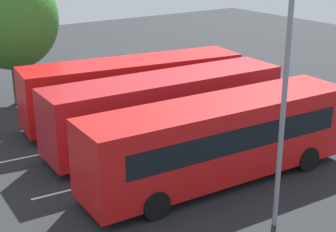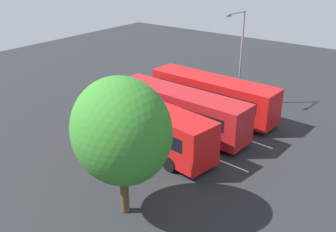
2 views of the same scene
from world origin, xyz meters
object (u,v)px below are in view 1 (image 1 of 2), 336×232
Objects in this scene: bus_center_right at (134,88)px; depot_tree at (10,20)px; street_lamp at (279,84)px; bus_far_left at (221,138)px; bus_center_left at (167,108)px.

bus_center_right is 7.83m from depot_tree.
street_lamp reaches higher than bus_center_right.
bus_far_left is 1.00× the size of bus_center_left.
bus_far_left is 7.53m from bus_center_right.
bus_center_left is at bearing 87.57° from bus_far_left.
bus_center_right is 1.52× the size of depot_tree.
bus_center_right is at bearing -58.45° from depot_tree.
depot_tree is (-3.03, 13.68, 2.90)m from bus_far_left.
street_lamp is at bearing -97.77° from bus_far_left.
depot_tree is (-2.44, 16.92, -0.03)m from street_lamp.
bus_center_right is (0.77, 7.49, 0.00)m from bus_far_left.
depot_tree is at bearing 105.15° from bus_far_left.
street_lamp is at bearing -89.02° from bus_center_right.
bus_far_left is 1.36× the size of street_lamp.
bus_center_left is (0.36, 4.04, 0.00)m from bus_far_left.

